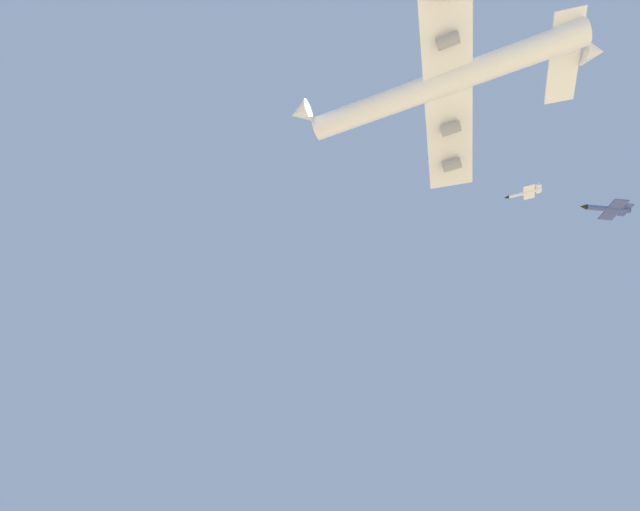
# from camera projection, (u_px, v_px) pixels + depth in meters

# --- Properties ---
(carrier_jet) EXTENTS (60.55, 61.51, 21.70)m
(carrier_jet) POSITION_uv_depth(u_px,v_px,m) (444.00, 84.00, 110.73)
(carrier_jet) COLOR white
(chase_jet_lead) EXTENTS (14.84, 9.67, 4.00)m
(chase_jet_lead) POSITION_uv_depth(u_px,v_px,m) (608.00, 209.00, 123.75)
(chase_jet_lead) COLOR #38478C
(chase_jet_right_wing) EXTENTS (11.37, 13.99, 4.00)m
(chase_jet_right_wing) POSITION_uv_depth(u_px,v_px,m) (525.00, 193.00, 185.10)
(chase_jet_right_wing) COLOR silver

